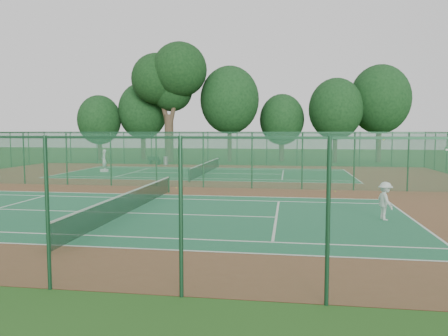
{
  "coord_description": "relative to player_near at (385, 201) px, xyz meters",
  "views": [
    {
      "loc": [
        6.89,
        -26.97,
        3.61
      ],
      "look_at": [
        3.44,
        -3.89,
        1.6
      ],
      "focal_mm": 35.0,
      "sensor_mm": 36.0,
      "label": 1
    }
  ],
  "objects": [
    {
      "name": "tennis_net_far",
      "position": [
        -10.73,
        17.9,
        -0.25
      ],
      "size": [
        0.1,
        12.9,
        0.97
      ],
      "color": "#143823",
      "rests_on": "ground"
    },
    {
      "name": "ground",
      "position": [
        -10.73,
        8.9,
        -0.79
      ],
      "size": [
        120.0,
        120.0,
        0.0
      ],
      "primitive_type": "plane",
      "color": "#1F4A17",
      "rests_on": "ground"
    },
    {
      "name": "big_tree",
      "position": [
        -17.42,
        30.81,
        8.79
      ],
      "size": [
        8.81,
        6.45,
        13.53
      ],
      "color": "#3B2D20",
      "rests_on": "ground"
    },
    {
      "name": "stray_ball_a",
      "position": [
        -10.77,
        8.12,
        -0.75
      ],
      "size": [
        0.07,
        0.07,
        0.07
      ],
      "primitive_type": "sphere",
      "color": "#C8D431",
      "rests_on": "red_pad"
    },
    {
      "name": "tennis_net_near",
      "position": [
        -10.73,
        -0.1,
        -0.25
      ],
      "size": [
        0.1,
        12.9,
        0.97
      ],
      "color": "#13341C",
      "rests_on": "ground"
    },
    {
      "name": "fence_divider",
      "position": [
        -10.73,
        8.9,
        0.97
      ],
      "size": [
        40.0,
        0.09,
        3.5
      ],
      "color": "#1B5236",
      "rests_on": "ground"
    },
    {
      "name": "kit_bag",
      "position": [
        -19.78,
        17.86,
        -0.65
      ],
      "size": [
        0.7,
        0.28,
        0.26
      ],
      "primitive_type": "cube",
      "rotation": [
        0.0,
        0.0,
        -0.04
      ],
      "color": "silver",
      "rests_on": "red_pad"
    },
    {
      "name": "fence_north",
      "position": [
        -10.73,
        26.9,
        0.97
      ],
      "size": [
        40.0,
        0.09,
        3.5
      ],
      "color": "#1A5031",
      "rests_on": "ground"
    },
    {
      "name": "court_near",
      "position": [
        -10.73,
        -0.1,
        -0.77
      ],
      "size": [
        23.77,
        10.97,
        0.01
      ],
      "primitive_type": "cube",
      "color": "#1F6343",
      "rests_on": "red_pad"
    },
    {
      "name": "court_far",
      "position": [
        -10.73,
        17.9,
        -0.77
      ],
      "size": [
        23.77,
        10.97,
        0.01
      ],
      "primitive_type": "cube",
      "color": "#1D5D35",
      "rests_on": "red_pad"
    },
    {
      "name": "player_far",
      "position": [
        -20.5,
        19.45,
        0.17
      ],
      "size": [
        0.61,
        0.78,
        1.88
      ],
      "primitive_type": "imported",
      "rotation": [
        0.0,
        0.0,
        -1.31
      ],
      "color": "silver",
      "rests_on": "court_far"
    },
    {
      "name": "trash_bin",
      "position": [
        -16.62,
        26.12,
        -0.33
      ],
      "size": [
        0.65,
        0.65,
        0.9
      ],
      "primitive_type": "cylinder",
      "rotation": [
        0.0,
        0.0,
        0.39
      ],
      "color": "gray",
      "rests_on": "red_pad"
    },
    {
      "name": "evergreen_row",
      "position": [
        -10.23,
        33.15,
        -0.79
      ],
      "size": [
        39.0,
        5.0,
        12.0
      ],
      "primitive_type": null,
      "color": "black",
      "rests_on": "ground"
    },
    {
      "name": "red_pad",
      "position": [
        -10.73,
        8.9,
        -0.78
      ],
      "size": [
        40.0,
        36.0,
        0.01
      ],
      "primitive_type": "cube",
      "color": "brown",
      "rests_on": "ground"
    },
    {
      "name": "stray_ball_b",
      "position": [
        -1.13,
        8.03,
        -0.75
      ],
      "size": [
        0.07,
        0.07,
        0.07
      ],
      "primitive_type": "sphere",
      "color": "#A5C22D",
      "rests_on": "red_pad"
    },
    {
      "name": "stray_ball_c",
      "position": [
        -12.2,
        8.16,
        -0.74
      ],
      "size": [
        0.07,
        0.07,
        0.07
      ],
      "primitive_type": "sphere",
      "color": "gold",
      "rests_on": "red_pad"
    },
    {
      "name": "player_near",
      "position": [
        0.0,
        0.0,
        0.0
      ],
      "size": [
        0.82,
        1.11,
        1.54
      ],
      "primitive_type": "imported",
      "rotation": [
        0.0,
        0.0,
        1.85
      ],
      "color": "silver",
      "rests_on": "court_near"
    },
    {
      "name": "bench",
      "position": [
        -17.98,
        26.43,
        -0.33
      ],
      "size": [
        1.48,
        0.81,
        0.88
      ],
      "rotation": [
        0.0,
        0.0,
        -0.3
      ],
      "color": "black",
      "rests_on": "red_pad"
    }
  ]
}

